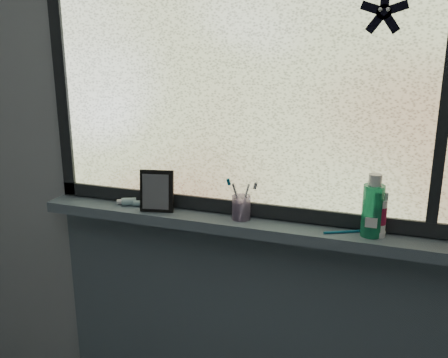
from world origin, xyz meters
The scene contains 13 objects.
wall_back centered at (0.00, 1.30, 1.25)m, with size 3.00×0.01×2.50m, color #9EA3A8.
windowsill centered at (0.00, 1.23, 1.00)m, with size 1.62×0.14×0.04m, color #51606C.
sill_apron centered at (0.00, 1.29, 0.49)m, with size 1.62×0.02×0.98m, color #51606C.
window_pane centered at (0.00, 1.28, 1.53)m, with size 1.50×0.01×1.00m, color silver.
frame_bottom centered at (0.00, 1.28, 1.05)m, with size 1.60×0.03×0.05m, color black.
frame_left centered at (-0.78, 1.28, 1.53)m, with size 0.05×0.03×1.10m, color black.
starfish_sticker centered at (0.40, 1.27, 1.72)m, with size 0.15×0.02×0.15m, color black, non-canonical shape.
vanity_mirror centered at (-0.35, 1.21, 1.10)m, with size 0.13×0.06×0.16m, color black.
toothpaste_tube centered at (-0.47, 1.24, 1.04)m, with size 0.17×0.04×0.03m, color silver, non-canonical shape.
toothbrush_cup centered at (-0.03, 1.24, 1.06)m, with size 0.07×0.07×0.09m, color #C5A5DB.
toothbrush_lying centered at (0.34, 1.23, 1.03)m, with size 0.20×0.02×0.01m, color #0D5A7B, non-canonical shape.
mouthwash_bottle centered at (0.42, 1.23, 1.12)m, with size 0.07×0.07×0.17m, color #20A76C.
cream_tube centered at (0.44, 1.23, 1.10)m, with size 0.04×0.04×0.11m, color silver.
Camera 1 is at (0.47, -0.37, 1.65)m, focal length 40.00 mm.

